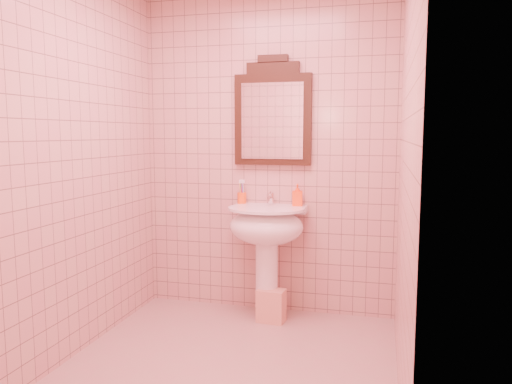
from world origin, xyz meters
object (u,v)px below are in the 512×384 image
(pedestal_sink, at_px, (267,234))
(mirror, at_px, (273,115))
(soap_dispenser, at_px, (297,195))
(towel, at_px, (271,306))
(toothbrush_cup, at_px, (242,198))

(pedestal_sink, height_order, mirror, mirror)
(pedestal_sink, height_order, soap_dispenser, soap_dispenser)
(soap_dispenser, relative_size, towel, 0.68)
(soap_dispenser, bearing_deg, towel, -138.73)
(mirror, bearing_deg, toothbrush_cup, -171.18)
(mirror, xyz_separation_m, soap_dispenser, (0.21, -0.06, -0.61))
(toothbrush_cup, xyz_separation_m, soap_dispenser, (0.45, -0.02, 0.04))
(mirror, bearing_deg, soap_dispenser, -15.99)
(mirror, relative_size, towel, 3.38)
(toothbrush_cup, distance_m, soap_dispenser, 0.45)
(mirror, xyz_separation_m, towel, (0.05, -0.25, -1.43))
(toothbrush_cup, relative_size, towel, 0.66)
(pedestal_sink, relative_size, mirror, 1.03)
(toothbrush_cup, height_order, towel, toothbrush_cup)
(mirror, bearing_deg, towel, -78.89)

